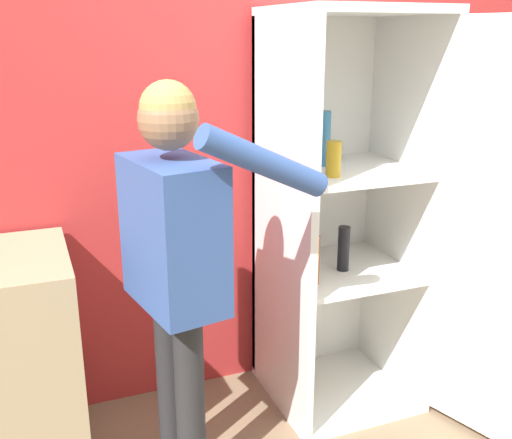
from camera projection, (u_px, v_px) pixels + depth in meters
wall_back at (275, 124)px, 2.81m from camera, size 7.00×0.06×2.55m
refrigerator at (374, 222)px, 2.63m from camera, size 0.88×1.23×1.79m
person at (176, 245)px, 2.11m from camera, size 0.67×0.56×1.54m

